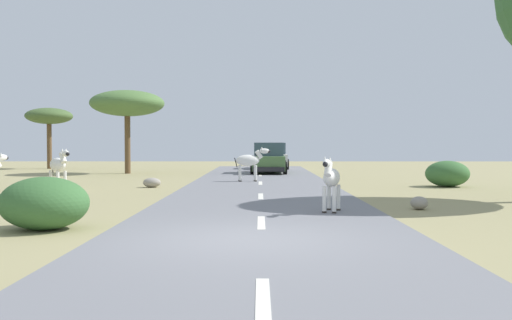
{
  "coord_description": "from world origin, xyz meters",
  "views": [
    {
      "loc": [
        0.23,
        -9.96,
        1.73
      ],
      "look_at": [
        0.08,
        13.97,
        1.04
      ],
      "focal_mm": 39.6,
      "sensor_mm": 36.0,
      "label": 1
    }
  ],
  "objects": [
    {
      "name": "car_0",
      "position": [
        1.12,
        28.03,
        0.85
      ],
      "size": [
        2.02,
        4.34,
        1.74
      ],
      "rotation": [
        0.0,
        0.0,
        3.14
      ],
      "color": "white",
      "rests_on": "road"
    },
    {
      "name": "lane_markings",
      "position": [
        0.26,
        -1.0,
        0.05
      ],
      "size": [
        0.16,
        56.0,
        0.01
      ],
      "color": "silver",
      "rests_on": "road"
    },
    {
      "name": "zebra_2",
      "position": [
        -7.17,
        10.71,
        0.93
      ],
      "size": [
        1.24,
        1.4,
        1.57
      ],
      "rotation": [
        0.0,
        0.0,
        3.84
      ],
      "color": "silver",
      "rests_on": "ground_plane"
    },
    {
      "name": "zebra_3",
      "position": [
        -0.22,
        15.19,
        0.97
      ],
      "size": [
        1.62,
        0.58,
        1.54
      ],
      "rotation": [
        0.0,
        0.0,
        4.87
      ],
      "color": "silver",
      "rests_on": "road"
    },
    {
      "name": "rock_0",
      "position": [
        -4.04,
        12.27,
        0.19
      ],
      "size": [
        0.7,
        0.52,
        0.38
      ],
      "primitive_type": "ellipsoid",
      "color": "gray",
      "rests_on": "ground_plane"
    },
    {
      "name": "tree_2",
      "position": [
        -7.42,
        22.63,
        4.03
      ],
      "size": [
        4.26,
        4.26,
        4.81
      ],
      "color": "brown",
      "rests_on": "ground_plane"
    },
    {
      "name": "ground_plane",
      "position": [
        0.0,
        0.0,
        0.0
      ],
      "size": [
        90.0,
        90.0,
        0.0
      ],
      "primitive_type": "plane",
      "color": "#998E60"
    },
    {
      "name": "car_1",
      "position": [
        0.77,
        22.39,
        0.85
      ],
      "size": [
        2.1,
        4.38,
        1.74
      ],
      "rotation": [
        0.0,
        0.0,
        3.12
      ],
      "color": "#476B38",
      "rests_on": "road"
    },
    {
      "name": "zebra_0",
      "position": [
        1.98,
        3.88,
        0.88
      ],
      "size": [
        0.67,
        1.43,
        1.38
      ],
      "rotation": [
        0.0,
        0.0,
        2.84
      ],
      "color": "silver",
      "rests_on": "road"
    },
    {
      "name": "tree_1",
      "position": [
        -14.28,
        28.83,
        3.58
      ],
      "size": [
        3.17,
        3.17,
        4.19
      ],
      "color": "brown",
      "rests_on": "ground_plane"
    },
    {
      "name": "road",
      "position": [
        0.26,
        0.0,
        0.03
      ],
      "size": [
        6.0,
        64.0,
        0.05
      ],
      "primitive_type": "cube",
      "color": "slate",
      "rests_on": "ground_plane"
    },
    {
      "name": "rock_1",
      "position": [
        4.42,
        4.83,
        0.17
      ],
      "size": [
        0.45,
        0.48,
        0.35
      ],
      "primitive_type": "ellipsoid",
      "color": "gray",
      "rests_on": "ground_plane"
    },
    {
      "name": "bush_4",
      "position": [
        7.77,
        12.7,
        0.52
      ],
      "size": [
        1.75,
        1.57,
        1.05
      ],
      "primitive_type": "ellipsoid",
      "color": "#386633",
      "rests_on": "ground_plane"
    },
    {
      "name": "bush_3",
      "position": [
        -4.1,
        1.31,
        0.53
      ],
      "size": [
        1.78,
        1.6,
        1.07
      ],
      "primitive_type": "ellipsoid",
      "color": "#386633",
      "rests_on": "ground_plane"
    }
  ]
}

